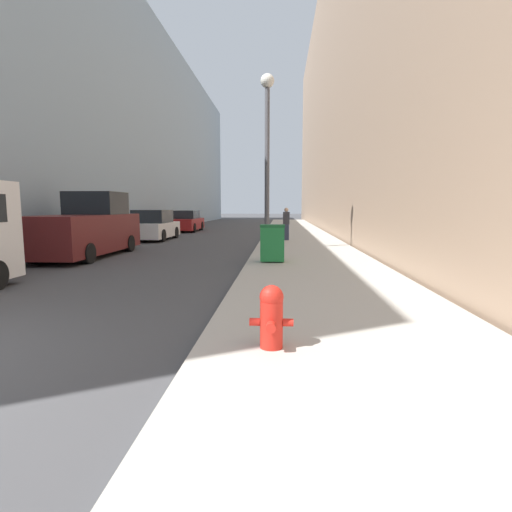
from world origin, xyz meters
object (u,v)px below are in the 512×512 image
object	(u,v)px
lamppost	(267,144)
parked_sedan_far	(186,222)
pickup_truck	(87,229)
parked_sedan_near	(153,226)
fire_hydrant	(271,315)
pedestrian_on_sidewalk	(286,224)
trash_bin	(272,243)

from	to	relation	value
lamppost	parked_sedan_far	world-z (taller)	lamppost
pickup_truck	parked_sedan_near	size ratio (longest dim) A/B	1.32
pickup_truck	fire_hydrant	bearing A→B (deg)	-53.99
fire_hydrant	pedestrian_on_sidewalk	world-z (taller)	pedestrian_on_sidewalk
parked_sedan_near	fire_hydrant	bearing A→B (deg)	-67.81
parked_sedan_near	pedestrian_on_sidewalk	size ratio (longest dim) A/B	2.62
lamppost	pedestrian_on_sidewalk	bearing A→B (deg)	79.36
trash_bin	parked_sedan_far	world-z (taller)	parked_sedan_far
parked_sedan_near	pedestrian_on_sidewalk	world-z (taller)	pedestrian_on_sidewalk
pickup_truck	lamppost	bearing A→B (deg)	13.68
trash_bin	pickup_truck	size ratio (longest dim) A/B	0.20
fire_hydrant	parked_sedan_far	distance (m)	24.83
parked_sedan_near	parked_sedan_far	bearing A→B (deg)	90.19
fire_hydrant	lamppost	xyz separation A→B (m)	(-0.44, 10.85, 3.56)
pedestrian_on_sidewalk	fire_hydrant	bearing A→B (deg)	-91.36
fire_hydrant	lamppost	distance (m)	11.43
pickup_truck	pedestrian_on_sidewalk	distance (m)	9.16
lamppost	pickup_truck	size ratio (longest dim) A/B	1.18
trash_bin	pedestrian_on_sidewalk	distance (m)	7.84
lamppost	parked_sedan_far	bearing A→B (deg)	115.68
trash_bin	parked_sedan_near	size ratio (longest dim) A/B	0.27
lamppost	pickup_truck	xyz separation A→B (m)	(-6.33, -1.54, -3.11)
parked_sedan_near	parked_sedan_far	xyz separation A→B (m)	(-0.03, 7.50, -0.03)
pickup_truck	parked_sedan_near	world-z (taller)	pickup_truck
fire_hydrant	parked_sedan_near	bearing A→B (deg)	112.19
pedestrian_on_sidewalk	pickup_truck	bearing A→B (deg)	-140.99
pickup_truck	parked_sedan_far	world-z (taller)	pickup_truck
fire_hydrant	parked_sedan_near	distance (m)	17.72
parked_sedan_far	fire_hydrant	bearing A→B (deg)	-74.31
pickup_truck	parked_sedan_near	bearing A→B (deg)	89.41
fire_hydrant	pedestrian_on_sidewalk	bearing A→B (deg)	88.64
trash_bin	pedestrian_on_sidewalk	size ratio (longest dim) A/B	0.70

